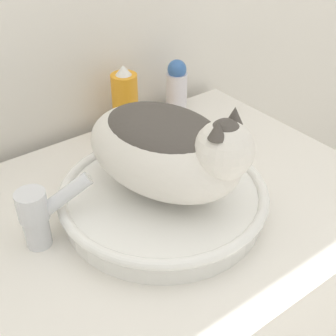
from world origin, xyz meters
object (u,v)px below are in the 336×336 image
at_px(cat, 168,147).
at_px(faucet, 40,213).
at_px(deodorant_stick, 177,87).
at_px(spray_bottle_trigger, 125,101).

relative_size(cat, faucet, 2.78).
height_order(faucet, deodorant_stick, deodorant_stick).
height_order(cat, faucet, cat).
relative_size(cat, spray_bottle_trigger, 2.21).
height_order(faucet, spray_bottle_trigger, spray_bottle_trigger).
bearing_deg(deodorant_stick, faucet, -152.82).
bearing_deg(spray_bottle_trigger, cat, -109.28).
distance_m(cat, spray_bottle_trigger, 0.34).
bearing_deg(spray_bottle_trigger, deodorant_stick, 0.00).
bearing_deg(faucet, spray_bottle_trigger, 51.80).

